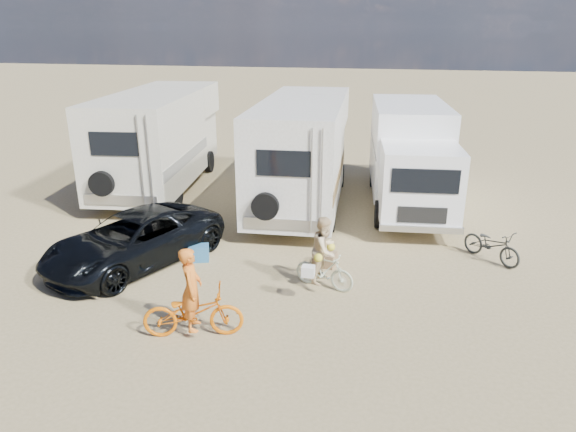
% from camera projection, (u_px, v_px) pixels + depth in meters
% --- Properties ---
extents(ground, '(140.00, 140.00, 0.00)m').
position_uv_depth(ground, '(242.00, 293.00, 12.16)').
color(ground, '#9C875D').
rests_on(ground, ground).
extents(rv_main, '(3.06, 8.03, 3.61)m').
position_uv_depth(rv_main, '(302.00, 154.00, 17.58)').
color(rv_main, white).
rests_on(rv_main, ground).
extents(rv_left, '(3.67, 8.27, 3.61)m').
position_uv_depth(rv_left, '(160.00, 141.00, 19.58)').
color(rv_left, silver).
rests_on(rv_left, ground).
extents(box_truck, '(3.08, 7.50, 3.38)m').
position_uv_depth(box_truck, '(410.00, 158.00, 17.50)').
color(box_truck, white).
rests_on(box_truck, ground).
extents(dark_suv, '(4.08, 5.35, 1.35)m').
position_uv_depth(dark_suv, '(134.00, 239.00, 13.47)').
color(dark_suv, black).
rests_on(dark_suv, ground).
extents(bike_man, '(2.11, 1.20, 1.05)m').
position_uv_depth(bike_man, '(193.00, 312.00, 10.32)').
color(bike_man, '#CA5B06').
rests_on(bike_man, ground).
extents(bike_woman, '(1.55, 0.83, 0.89)m').
position_uv_depth(bike_woman, '(324.00, 271.00, 12.26)').
color(bike_woman, '#B1BC9E').
rests_on(bike_woman, ground).
extents(rider_man, '(0.57, 0.72, 1.73)m').
position_uv_depth(rider_man, '(192.00, 297.00, 10.20)').
color(rider_man, orange).
rests_on(rider_man, ground).
extents(rider_woman, '(0.81, 0.93, 1.61)m').
position_uv_depth(rider_woman, '(325.00, 257.00, 12.14)').
color(rider_woman, '#D9BB8A').
rests_on(rider_woman, ground).
extents(bike_parked, '(1.63, 1.61, 0.89)m').
position_uv_depth(bike_parked, '(492.00, 245.00, 13.71)').
color(bike_parked, '#252825').
rests_on(bike_parked, ground).
extents(cooler, '(0.62, 0.53, 0.42)m').
position_uv_depth(cooler, '(199.00, 253.00, 13.80)').
color(cooler, '#2A628E').
rests_on(cooler, ground).
extents(crate, '(0.51, 0.51, 0.36)m').
position_uv_depth(crate, '(327.00, 259.00, 13.49)').
color(crate, brown).
rests_on(crate, ground).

